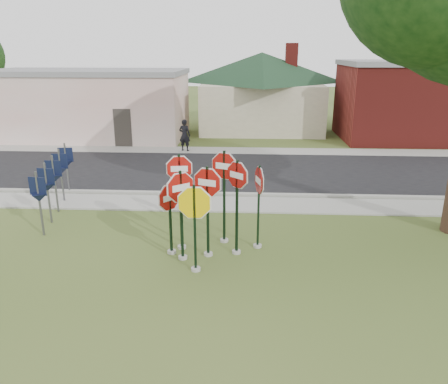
# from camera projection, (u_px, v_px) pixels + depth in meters

# --- Properties ---
(ground) EXTENTS (120.00, 120.00, 0.00)m
(ground) POSITION_uv_depth(u_px,v_px,m) (199.00, 281.00, 10.60)
(ground) COLOR #3C4F1D
(ground) RESTS_ON ground
(sidewalk_near) EXTENTS (60.00, 1.60, 0.06)m
(sidewalk_near) POSITION_uv_depth(u_px,v_px,m) (216.00, 204.00, 15.81)
(sidewalk_near) COLOR gray
(sidewalk_near) RESTS_ON ground
(road) EXTENTS (60.00, 7.00, 0.04)m
(road) POSITION_uv_depth(u_px,v_px,m) (223.00, 171.00, 20.08)
(road) COLOR black
(road) RESTS_ON ground
(sidewalk_far) EXTENTS (60.00, 1.60, 0.06)m
(sidewalk_far) POSITION_uv_depth(u_px,v_px,m) (227.00, 151.00, 24.16)
(sidewalk_far) COLOR gray
(sidewalk_far) RESTS_ON ground
(curb) EXTENTS (60.00, 0.20, 0.14)m
(curb) POSITION_uv_depth(u_px,v_px,m) (218.00, 194.00, 16.74)
(curb) COLOR gray
(curb) RESTS_ON ground
(stop_sign_center) EXTENTS (1.02, 0.38, 2.62)m
(stop_sign_center) POSITION_uv_depth(u_px,v_px,m) (208.00, 199.00, 11.42)
(stop_sign_center) COLOR #99978E
(stop_sign_center) RESTS_ON ground
(stop_sign_yellow) EXTENTS (1.15, 0.24, 2.40)m
(stop_sign_yellow) POSITION_uv_depth(u_px,v_px,m) (195.00, 217.00, 10.65)
(stop_sign_yellow) COLOR #99978E
(stop_sign_yellow) RESTS_ON ground
(stop_sign_left) EXTENTS (0.86, 0.71, 2.56)m
(stop_sign_left) POSITION_uv_depth(u_px,v_px,m) (181.00, 203.00, 11.24)
(stop_sign_left) COLOR #99978E
(stop_sign_left) RESTS_ON ground
(stop_sign_right) EXTENTS (0.75, 0.69, 2.74)m
(stop_sign_right) POSITION_uv_depth(u_px,v_px,m) (237.00, 195.00, 11.53)
(stop_sign_right) COLOR #99978E
(stop_sign_right) RESTS_ON ground
(stop_sign_back_right) EXTENTS (1.00, 0.45, 2.83)m
(stop_sign_back_right) POSITION_uv_depth(u_px,v_px,m) (224.00, 183.00, 12.22)
(stop_sign_back_right) COLOR #99978E
(stop_sign_back_right) RESTS_ON ground
(stop_sign_back_left) EXTENTS (0.97, 0.24, 2.82)m
(stop_sign_back_left) POSITION_uv_depth(u_px,v_px,m) (180.00, 190.00, 11.81)
(stop_sign_back_left) COLOR #99978E
(stop_sign_back_left) RESTS_ON ground
(stop_sign_far_right) EXTENTS (0.28, 1.03, 2.51)m
(stop_sign_far_right) POSITION_uv_depth(u_px,v_px,m) (259.00, 196.00, 11.94)
(stop_sign_far_right) COLOR #99978E
(stop_sign_far_right) RESTS_ON ground
(stop_sign_far_left) EXTENTS (0.66, 0.80, 2.14)m
(stop_sign_far_left) POSITION_uv_depth(u_px,v_px,m) (170.00, 210.00, 11.67)
(stop_sign_far_left) COLOR #99978E
(stop_sign_far_left) RESTS_ON ground
(route_sign_row) EXTENTS (1.43, 4.63, 2.00)m
(route_sign_row) POSITION_uv_depth(u_px,v_px,m) (54.00, 178.00, 14.77)
(route_sign_row) COLOR #59595E
(route_sign_row) RESTS_ON ground
(building_stucco) EXTENTS (12.20, 6.20, 4.20)m
(building_stucco) POSITION_uv_depth(u_px,v_px,m) (88.00, 103.00, 27.49)
(building_stucco) COLOR silver
(building_stucco) RESTS_ON ground
(building_house) EXTENTS (11.60, 11.60, 6.20)m
(building_house) POSITION_uv_depth(u_px,v_px,m) (262.00, 76.00, 30.24)
(building_house) COLOR beige
(building_house) RESTS_ON ground
(building_brick) EXTENTS (10.20, 6.20, 4.75)m
(building_brick) POSITION_uv_depth(u_px,v_px,m) (426.00, 100.00, 26.77)
(building_brick) COLOR maroon
(building_brick) RESTS_ON ground
(pedestrian) EXTENTS (0.71, 0.56, 1.73)m
(pedestrian) POSITION_uv_depth(u_px,v_px,m) (185.00, 135.00, 23.77)
(pedestrian) COLOR black
(pedestrian) RESTS_ON sidewalk_far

